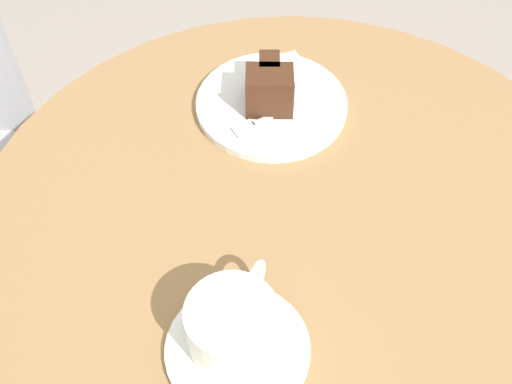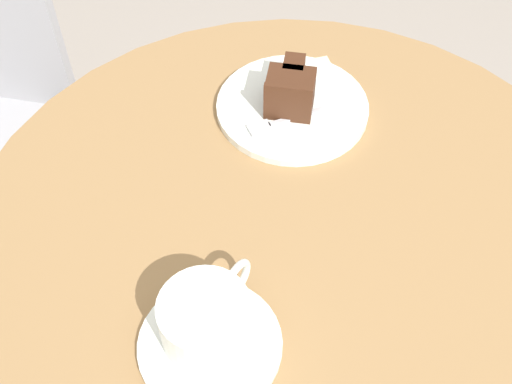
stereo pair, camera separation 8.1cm
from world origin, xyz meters
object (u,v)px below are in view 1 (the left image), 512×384
at_px(teaspoon, 232,305).
at_px(cake_plate, 272,104).
at_px(saucer, 235,348).
at_px(cake_slice, 269,88).
at_px(fork, 264,120).
at_px(coffee_cup, 233,323).
at_px(napkin, 275,97).

height_order(teaspoon, cake_plate, teaspoon).
bearing_deg(cake_plate, saucer, -163.19).
bearing_deg(cake_slice, fork, -168.25).
relative_size(teaspoon, fork, 0.69).
bearing_deg(fork, cake_plate, -137.65).
relative_size(coffee_cup, napkin, 0.61).
height_order(teaspoon, napkin, teaspoon).
distance_m(coffee_cup, cake_slice, 0.38).
distance_m(cake_slice, fork, 0.05).
bearing_deg(cake_plate, cake_slice, 153.06).
bearing_deg(napkin, coffee_cup, -164.18).
relative_size(teaspoon, cake_plate, 0.36).
relative_size(teaspoon, cake_slice, 0.82).
xyz_separation_m(fork, napkin, (0.06, 0.01, -0.01)).
bearing_deg(coffee_cup, fork, 17.46).
xyz_separation_m(saucer, teaspoon, (0.05, 0.02, 0.01)).
height_order(coffee_cup, napkin, coffee_cup).
relative_size(saucer, napkin, 0.72).
bearing_deg(teaspoon, cake_plate, 52.71).
height_order(coffee_cup, teaspoon, coffee_cup).
bearing_deg(cake_slice, coffee_cup, -163.13).
bearing_deg(saucer, coffee_cup, 31.81).
distance_m(saucer, fork, 0.35).
xyz_separation_m(cake_slice, fork, (-0.04, -0.01, -0.03)).
bearing_deg(coffee_cup, napkin, 15.82).
height_order(teaspoon, fork, fork).
distance_m(teaspoon, napkin, 0.36).
distance_m(teaspoon, cake_slice, 0.34).
xyz_separation_m(coffee_cup, teaspoon, (0.04, 0.02, -0.03)).
bearing_deg(napkin, cake_slice, 179.31).
relative_size(cake_plate, napkin, 1.01).
bearing_deg(coffee_cup, saucer, -148.19).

